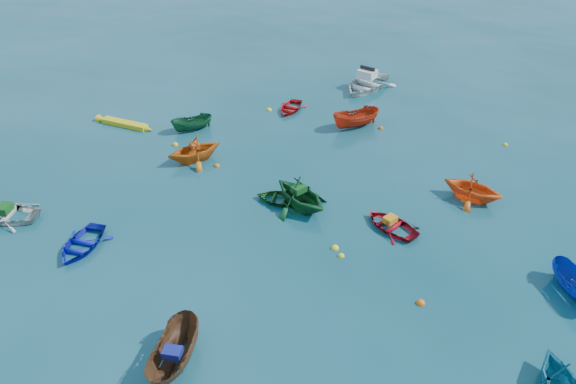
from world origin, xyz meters
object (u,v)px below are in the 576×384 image
Objects in this scene: dinghy_blue_sw at (82,248)px; dinghy_white_near at (5,217)px; kayak_yellow at (125,126)px; motorboat_white at (366,88)px.

dinghy_blue_sw is 0.87× the size of dinghy_white_near.
dinghy_white_near is (-5.02, -0.58, 0.00)m from dinghy_blue_sw.
dinghy_blue_sw is 0.76× the size of kayak_yellow.
motorboat_white is at bearing 136.12° from dinghy_white_near.
motorboat_white is (2.13, 23.72, 0.00)m from dinghy_blue_sw.
kayak_yellow is 17.23m from motorboat_white.
dinghy_blue_sw is at bearing 69.09° from dinghy_white_near.
kayak_yellow is at bearing -123.04° from motorboat_white.
kayak_yellow is at bearing 108.99° from dinghy_blue_sw.
kayak_yellow is 0.84× the size of motorboat_white.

